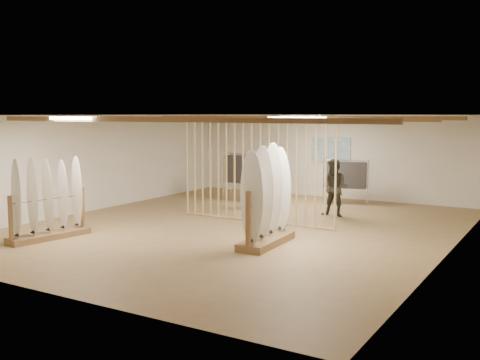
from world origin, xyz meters
The scene contains 16 objects.
floor centered at (0.00, 0.00, 0.00)m, with size 12.00×12.00×0.00m, color #9B784B.
ceiling centered at (0.00, 0.00, 2.80)m, with size 12.00×12.00×0.00m, color gray.
wall_back centered at (0.00, 6.00, 1.40)m, with size 12.00×12.00×0.00m, color white.
wall_front centered at (0.00, -6.00, 1.40)m, with size 12.00×12.00×0.00m, color white.
wall_left centered at (-5.00, 0.00, 1.40)m, with size 12.00×12.00×0.00m, color white.
wall_right centered at (5.00, 0.00, 1.40)m, with size 12.00×12.00×0.00m, color white.
ceiling_slats centered at (0.00, 0.00, 2.72)m, with size 9.50×6.12×0.10m, color olive.
light_panels centered at (0.00, 0.00, 2.74)m, with size 1.20×0.35×0.06m, color white.
bamboo_partition centered at (0.00, 0.80, 1.40)m, with size 4.45×0.05×2.78m.
poster centered at (0.00, 5.98, 1.60)m, with size 1.40×0.03×0.90m, color #3786C2.
rack_left centered at (-3.09, -3.31, 0.62)m, with size 0.80×1.97×1.82m.
rack_right centered at (1.45, -1.30, 0.73)m, with size 0.69×1.88×2.15m.
clothing_rack_a centered at (-2.08, 3.79, 1.03)m, with size 1.48×0.50×1.58m.
clothing_rack_b centered at (1.00, 4.76, 0.93)m, with size 1.31×0.62×1.43m.
shopper_a centered at (-1.07, 2.75, 0.96)m, with size 0.70×0.47×1.92m, color black.
shopper_b centered at (1.47, 2.63, 0.91)m, with size 0.87×0.68×1.81m, color #333127.
Camera 1 is at (7.10, -11.85, 2.85)m, focal length 42.00 mm.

